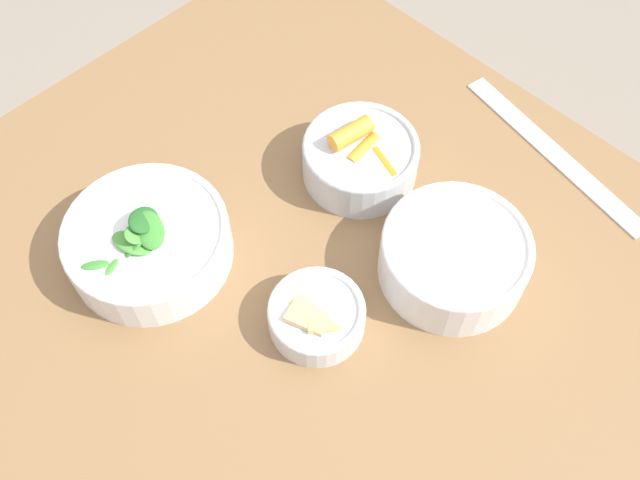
{
  "coord_description": "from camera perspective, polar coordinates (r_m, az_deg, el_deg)",
  "views": [
    {
      "loc": [
        0.23,
        -0.27,
        1.49
      ],
      "look_at": [
        -0.09,
        0.05,
        0.76
      ],
      "focal_mm": 40.0,
      "sensor_mm": 36.0,
      "label": 1
    }
  ],
  "objects": [
    {
      "name": "bowl_greens",
      "position": [
        0.88,
        -13.62,
        -0.09
      ],
      "size": [
        0.2,
        0.2,
        0.09
      ],
      "color": "white",
      "rests_on": "dining_table"
    },
    {
      "name": "ground_plane",
      "position": [
        1.53,
        1.29,
        -18.61
      ],
      "size": [
        10.0,
        10.0,
        0.0
      ],
      "primitive_type": "plane",
      "color": "gray"
    },
    {
      "name": "bowl_carrots",
      "position": [
        0.93,
        3.25,
        6.62
      ],
      "size": [
        0.15,
        0.15,
        0.08
      ],
      "color": "silver",
      "rests_on": "dining_table"
    },
    {
      "name": "ruler",
      "position": [
        1.02,
        18.15,
        6.66
      ],
      "size": [
        0.32,
        0.08,
        0.0
      ],
      "color": "silver",
      "rests_on": "dining_table"
    },
    {
      "name": "bowl_beans_hotdog",
      "position": [
        0.86,
        10.64,
        -1.42
      ],
      "size": [
        0.18,
        0.18,
        0.07
      ],
      "color": "white",
      "rests_on": "dining_table"
    },
    {
      "name": "dining_table",
      "position": [
        0.94,
        2.04,
        -9.76
      ],
      "size": [
        1.14,
        0.9,
        0.73
      ],
      "color": "olive",
      "rests_on": "ground_plane"
    },
    {
      "name": "bowl_cookies",
      "position": [
        0.82,
        -0.25,
        -6.0
      ],
      "size": [
        0.11,
        0.11,
        0.04
      ],
      "color": "silver",
      "rests_on": "dining_table"
    }
  ]
}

